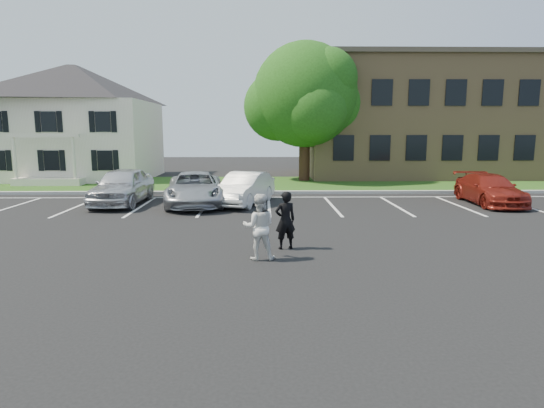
% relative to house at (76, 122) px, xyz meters
% --- Properties ---
extents(ground_plane, '(90.00, 90.00, 0.00)m').
position_rel_house_xyz_m(ground_plane, '(13.00, -19.97, -3.83)').
color(ground_plane, black).
rests_on(ground_plane, ground).
extents(curb, '(40.00, 0.30, 0.15)m').
position_rel_house_xyz_m(curb, '(13.00, -7.97, -3.75)').
color(curb, gray).
rests_on(curb, ground).
extents(grass_strip, '(44.00, 8.00, 0.08)m').
position_rel_house_xyz_m(grass_strip, '(13.00, -3.97, -3.79)').
color(grass_strip, '#184B17').
rests_on(grass_strip, ground).
extents(stall_lines, '(34.00, 5.36, 0.01)m').
position_rel_house_xyz_m(stall_lines, '(14.40, -11.02, -3.82)').
color(stall_lines, silver).
rests_on(stall_lines, ground).
extents(house, '(10.30, 9.22, 7.60)m').
position_rel_house_xyz_m(house, '(0.00, 0.00, 0.00)').
color(house, beige).
rests_on(house, ground).
extents(office_building, '(22.40, 10.40, 8.30)m').
position_rel_house_xyz_m(office_building, '(27.00, 2.02, 0.33)').
color(office_building, '#A48356').
rests_on(office_building, ground).
extents(tree, '(7.80, 7.20, 8.80)m').
position_rel_house_xyz_m(tree, '(15.50, -2.13, 1.52)').
color(tree, black).
rests_on(tree, ground).
extents(man_black_suit, '(0.69, 0.55, 1.64)m').
position_rel_house_xyz_m(man_black_suit, '(13.37, -19.17, -3.01)').
color(man_black_suit, black).
rests_on(man_black_suit, ground).
extents(man_white_shirt, '(0.84, 0.66, 1.72)m').
position_rel_house_xyz_m(man_white_shirt, '(12.64, -20.21, -2.97)').
color(man_white_shirt, silver).
rests_on(man_white_shirt, ground).
extents(car_silver_west, '(2.06, 4.89, 1.65)m').
position_rel_house_xyz_m(car_silver_west, '(6.40, -11.21, -3.00)').
color(car_silver_west, silver).
rests_on(car_silver_west, ground).
extents(car_silver_minivan, '(3.07, 5.52, 1.46)m').
position_rel_house_xyz_m(car_silver_minivan, '(9.70, -11.53, -3.10)').
color(car_silver_minivan, '#A9ABB1').
rests_on(car_silver_minivan, ground).
extents(car_white_sedan, '(2.84, 4.60, 1.43)m').
position_rel_house_xyz_m(car_white_sedan, '(11.90, -11.36, -3.11)').
color(car_white_sedan, silver).
rests_on(car_white_sedan, ground).
extents(car_red_compact, '(2.00, 4.66, 1.34)m').
position_rel_house_xyz_m(car_red_compact, '(22.96, -11.50, -3.16)').
color(car_red_compact, maroon).
rests_on(car_red_compact, ground).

